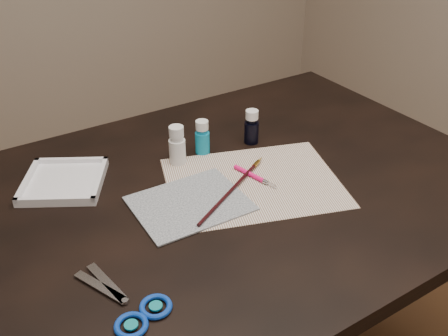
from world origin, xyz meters
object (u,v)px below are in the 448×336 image
palette_tray (64,181)px  paint_bottle_white (177,145)px  paint_bottle_cyan (202,137)px  paint_bottle_navy (252,127)px  paper (253,182)px  canvas (190,203)px  scissors (114,298)px

palette_tray → paint_bottle_white: bearing=-11.3°
paint_bottle_cyan → paint_bottle_navy: 0.14m
paint_bottle_white → paint_bottle_cyan: 0.08m
paper → paint_bottle_navy: (0.11, 0.16, 0.05)m
canvas → palette_tray: size_ratio=1.36×
paint_bottle_white → paint_bottle_navy: bearing=-3.1°
canvas → palette_tray: 0.31m
scissors → palette_tray: (0.04, 0.40, 0.00)m
paint_bottle_white → palette_tray: (-0.27, 0.05, -0.04)m
scissors → palette_tray: size_ratio=1.23×
paint_bottle_cyan → paint_bottle_navy: paint_bottle_navy is taller
paint_bottle_white → paint_bottle_navy: size_ratio=1.08×
paint_bottle_cyan → scissors: paint_bottle_cyan is taller
paint_bottle_navy → scissors: paint_bottle_navy is taller
canvas → scissors: bearing=-144.6°
paper → canvas: (-0.17, 0.00, 0.00)m
paint_bottle_navy → palette_tray: 0.49m
paint_bottle_cyan → palette_tray: (-0.35, 0.04, -0.03)m
scissors → palette_tray: 0.40m
paint_bottle_navy → canvas: bearing=-149.9°
canvas → paint_bottle_white: bearing=70.3°
paint_bottle_navy → palette_tray: paint_bottle_navy is taller
paper → scissors: 0.45m
paint_bottle_navy → scissors: size_ratio=0.43×
canvas → scissors: 0.30m
paint_bottle_white → paint_bottle_cyan: size_ratio=1.11×
paint_bottle_navy → paint_bottle_cyan: bearing=170.8°
canvas → paint_bottle_cyan: (0.14, 0.18, 0.04)m
scissors → paint_bottle_white: bearing=-64.8°
paper → paint_bottle_cyan: paint_bottle_cyan is taller
paint_bottle_navy → scissors: 0.62m
paint_bottle_white → scissors: 0.46m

